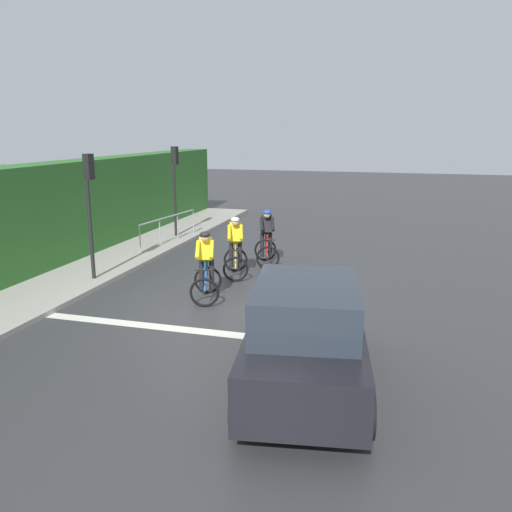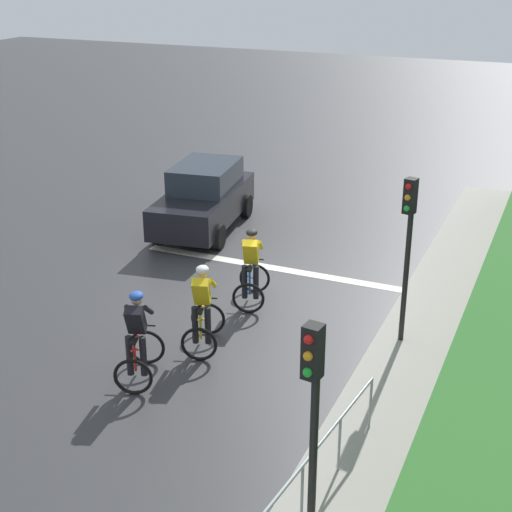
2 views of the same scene
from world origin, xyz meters
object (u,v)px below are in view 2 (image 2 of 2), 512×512
traffic_light_far_junction (312,412)px  cyclist_mid (251,269)px  traffic_light_near_crossing (408,238)px  cyclist_second (203,310)px  pedestrian_railing_kerbside (322,453)px  car_black (204,198)px  cyclist_lead (138,340)px

traffic_light_far_junction → cyclist_mid: bearing=-60.6°
traffic_light_far_junction → traffic_light_near_crossing: bearing=-87.4°
cyclist_mid → traffic_light_far_junction: size_ratio=0.50×
cyclist_second → traffic_light_far_junction: 5.81m
pedestrian_railing_kerbside → traffic_light_far_junction: bearing=101.2°
pedestrian_railing_kerbside → traffic_light_near_crossing: bearing=-89.6°
cyclist_mid → car_black: car_black is taller
traffic_light_far_junction → pedestrian_railing_kerbside: 1.85m
cyclist_mid → traffic_light_near_crossing: traffic_light_near_crossing is taller
pedestrian_railing_kerbside → cyclist_second: bearing=-42.4°
cyclist_second → pedestrian_railing_kerbside: cyclist_second is taller
car_black → pedestrian_railing_kerbside: size_ratio=1.22×
cyclist_second → pedestrian_railing_kerbside: size_ratio=0.47×
cyclist_lead → cyclist_mid: 3.62m
cyclist_lead → pedestrian_railing_kerbside: (-3.93, 1.68, -0.01)m
cyclist_mid → traffic_light_near_crossing: bearing=170.3°
traffic_light_far_junction → cyclist_lead: bearing=-34.3°
cyclist_lead → pedestrian_railing_kerbside: bearing=156.8°
cyclist_lead → car_black: bearing=-71.1°
cyclist_lead → traffic_light_near_crossing: traffic_light_near_crossing is taller
traffic_light_near_crossing → traffic_light_far_junction: (-0.26, 5.84, 0.00)m
traffic_light_near_crossing → traffic_light_far_junction: same height
cyclist_lead → traffic_light_far_junction: 5.23m
car_black → pedestrian_railing_kerbside: (-6.43, 8.99, -0.08)m
car_black → traffic_light_far_junction: traffic_light_far_junction is taller
cyclist_second → cyclist_mid: size_ratio=1.00×
cyclist_lead → cyclist_second: bearing=-109.2°
cyclist_lead → cyclist_mid: (-0.55, -3.58, 0.00)m
car_black → traffic_light_far_junction: (-6.66, 10.14, 1.35)m
traffic_light_near_crossing → traffic_light_far_junction: size_ratio=1.00×
car_black → traffic_light_near_crossing: 7.83m
traffic_light_near_crossing → pedestrian_railing_kerbside: size_ratio=0.94×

